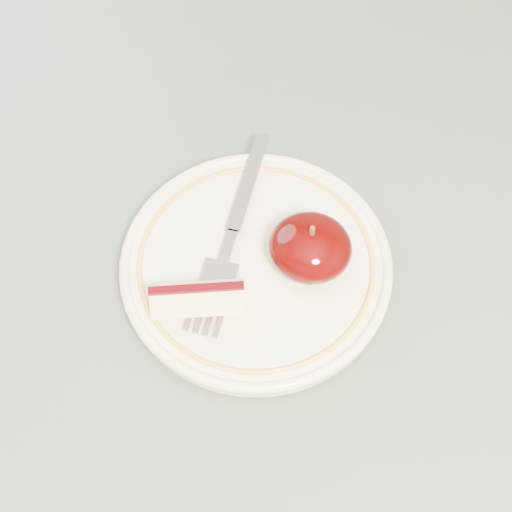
% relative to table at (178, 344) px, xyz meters
% --- Properties ---
extents(table, '(0.90, 0.90, 0.75)m').
position_rel_table_xyz_m(table, '(0.00, 0.00, 0.00)').
color(table, brown).
rests_on(table, ground).
extents(plate, '(0.22, 0.22, 0.02)m').
position_rel_table_xyz_m(plate, '(0.06, 0.04, 0.10)').
color(plate, '#EEE3C8').
rests_on(plate, table).
extents(apple_half, '(0.07, 0.06, 0.05)m').
position_rel_table_xyz_m(apple_half, '(0.10, 0.06, 0.13)').
color(apple_half, black).
rests_on(apple_half, plate).
extents(apple_wedge, '(0.08, 0.05, 0.03)m').
position_rel_table_xyz_m(apple_wedge, '(0.03, -0.01, 0.12)').
color(apple_wedge, beige).
rests_on(apple_wedge, plate).
extents(fork, '(0.03, 0.20, 0.00)m').
position_rel_table_xyz_m(fork, '(0.04, 0.06, 0.11)').
color(fork, gray).
rests_on(fork, plate).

